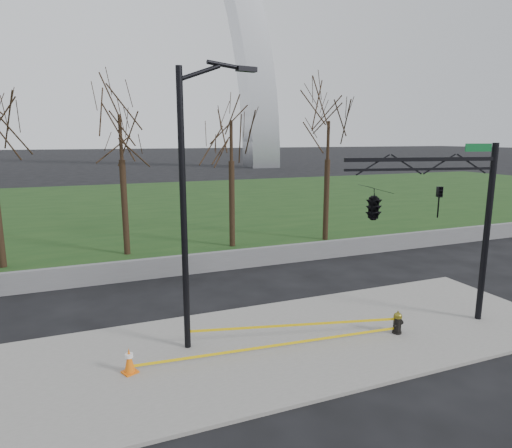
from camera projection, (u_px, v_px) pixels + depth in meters
name	position (u px, v px, depth m)	size (l,w,h in m)	color
ground	(294.00, 343.00, 13.42)	(500.00, 500.00, 0.00)	black
sidewalk	(294.00, 341.00, 13.41)	(18.00, 6.00, 0.10)	gray
grass_strip	(148.00, 205.00, 40.73)	(120.00, 40.00, 0.06)	#173513
guardrail	(217.00, 261.00, 20.62)	(60.00, 0.30, 0.90)	#59595B
tree_row	(62.00, 183.00, 21.18)	(32.91, 4.00, 8.01)	black
fire_hydrant	(398.00, 323.00, 13.79)	(0.46, 0.30, 0.73)	black
traffic_cone	(129.00, 360.00, 11.44)	(0.47, 0.47, 0.69)	orange
street_light	(191.00, 191.00, 12.16)	(2.38, 0.51, 8.21)	black
traffic_signal_mast	(397.00, 203.00, 13.63)	(5.00, 2.54, 6.00)	black
caution_tape	(285.00, 336.00, 12.94)	(8.08, 1.55, 0.38)	#E3BA0B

